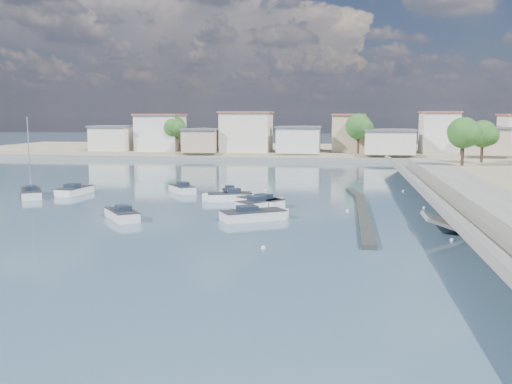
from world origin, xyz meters
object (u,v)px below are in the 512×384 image
motorboat_d (227,197)px  motorboat_f (181,189)px  motorboat_a (121,215)px  motorboat_e (76,191)px  sailboat (31,193)px  motorboat_c (258,202)px  motorboat_b (262,204)px  motorboat_h (256,215)px  motorboat_g (230,194)px

motorboat_d → motorboat_f: size_ratio=1.13×
motorboat_a → motorboat_e: same height
motorboat_f → sailboat: (-15.57, -5.90, 0.03)m
motorboat_a → sailboat: bearing=142.6°
motorboat_a → motorboat_f: 17.54m
motorboat_c → sailboat: (-26.00, 2.82, 0.03)m
motorboat_c → motorboat_b: bearing=-64.3°
motorboat_b → motorboat_c: (-0.61, 1.26, 0.00)m
motorboat_d → motorboat_e: same height
motorboat_f → sailboat: sailboat is taller
motorboat_e → motorboat_h: 26.28m
motorboat_a → motorboat_c: same height
sailboat → motorboat_f: bearing=20.8°
motorboat_a → motorboat_g: same height
motorboat_e → motorboat_h: bearing=-29.4°
motorboat_b → motorboat_d: same height
motorboat_h → sailboat: size_ratio=0.65×
motorboat_f → sailboat: 16.65m
motorboat_d → sailboat: (-22.21, -0.33, 0.03)m
motorboat_a → motorboat_g: bearing=63.6°
motorboat_c → motorboat_d: same height
motorboat_h → motorboat_e: bearing=150.6°
motorboat_c → motorboat_f: size_ratio=1.10×
motorboat_c → motorboat_d: 4.93m
motorboat_e → motorboat_f: 11.98m
motorboat_d → motorboat_e: bearing=172.6°
motorboat_g → motorboat_b: bearing=-54.8°
motorboat_e → motorboat_f: same height
motorboat_f → sailboat: size_ratio=0.52×
sailboat → motorboat_h: bearing=-20.8°
motorboat_b → motorboat_h: (0.33, -6.13, 0.00)m
motorboat_h → motorboat_c: bearing=97.2°
motorboat_d → motorboat_f: (-6.64, 5.57, 0.00)m
motorboat_g → sailboat: bearing=-174.1°
motorboat_g → sailboat: (-22.12, -2.28, 0.03)m
motorboat_e → motorboat_h: same height
motorboat_d → motorboat_g: same height
motorboat_e → motorboat_a: bearing=-52.0°
motorboat_a → motorboat_e: 18.17m
motorboat_g → sailboat: size_ratio=0.51×
motorboat_b → motorboat_e: (-22.57, 6.75, 0.00)m
motorboat_a → motorboat_e: (-11.19, 14.32, -0.00)m
motorboat_h → motorboat_g: bearing=111.1°
motorboat_d → motorboat_g: size_ratio=1.16×
motorboat_b → motorboat_a: bearing=-146.4°
motorboat_f → motorboat_g: same height
motorboat_a → motorboat_b: size_ratio=1.00×
motorboat_b → motorboat_h: bearing=-86.9°
motorboat_e → motorboat_f: (11.54, 3.22, -0.00)m
motorboat_d → sailboat: bearing=-179.2°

